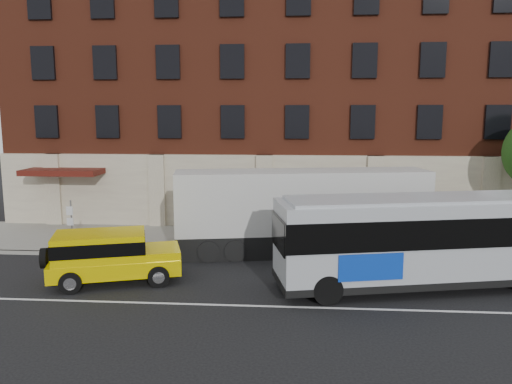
# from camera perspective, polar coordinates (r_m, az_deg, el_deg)

# --- Properties ---
(ground) EXTENTS (120.00, 120.00, 0.00)m
(ground) POSITION_cam_1_polar(r_m,az_deg,el_deg) (16.78, -1.43, -13.46)
(ground) COLOR black
(ground) RESTS_ON ground
(sidewalk) EXTENTS (60.00, 6.00, 0.15)m
(sidewalk) POSITION_cam_1_polar(r_m,az_deg,el_deg) (25.29, 0.59, -5.54)
(sidewalk) COLOR gray
(sidewalk) RESTS_ON ground
(kerb) EXTENTS (60.00, 0.25, 0.15)m
(kerb) POSITION_cam_1_polar(r_m,az_deg,el_deg) (22.40, 0.10, -7.45)
(kerb) COLOR gray
(kerb) RESTS_ON ground
(lane_line) EXTENTS (60.00, 0.12, 0.01)m
(lane_line) POSITION_cam_1_polar(r_m,az_deg,el_deg) (17.24, -1.26, -12.81)
(lane_line) COLOR silver
(lane_line) RESTS_ON ground
(building) EXTENTS (30.00, 12.10, 15.00)m
(building) POSITION_cam_1_polar(r_m,az_deg,el_deg) (32.42, 1.51, 11.02)
(building) COLOR maroon
(building) RESTS_ON sidewalk
(sign_pole) EXTENTS (0.30, 0.20, 2.50)m
(sign_pole) POSITION_cam_1_polar(r_m,az_deg,el_deg) (24.32, -20.31, -3.36)
(sign_pole) COLOR slate
(sign_pole) RESTS_ON ground
(city_bus) EXTENTS (12.74, 5.25, 3.41)m
(city_bus) POSITION_cam_1_polar(r_m,az_deg,el_deg) (19.77, 20.69, -4.84)
(city_bus) COLOR #AAAFB5
(city_bus) RESTS_ON ground
(yellow_suv) EXTENTS (5.25, 3.34, 1.95)m
(yellow_suv) POSITION_cam_1_polar(r_m,az_deg,el_deg) (19.95, -16.40, -6.77)
(yellow_suv) COLOR #E2C800
(yellow_suv) RESTS_ON ground
(shipping_container) EXTENTS (11.74, 4.30, 3.84)m
(shipping_container) POSITION_cam_1_polar(r_m,az_deg,el_deg) (23.10, 5.27, -2.34)
(shipping_container) COLOR black
(shipping_container) RESTS_ON ground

